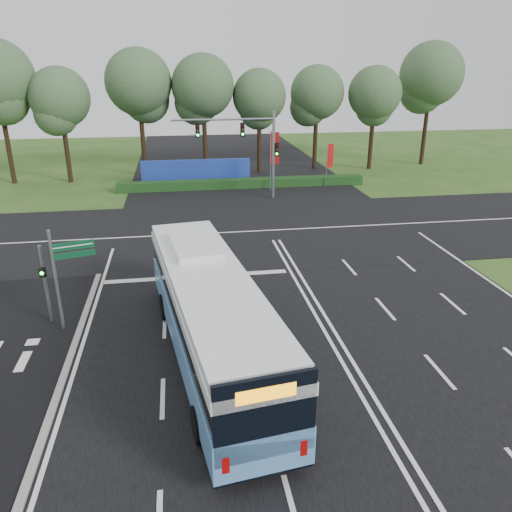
% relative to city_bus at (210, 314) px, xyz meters
% --- Properties ---
extents(ground, '(120.00, 120.00, 0.00)m').
position_rel_city_bus_xyz_m(ground, '(4.79, 2.84, -1.90)').
color(ground, '#2B511B').
rests_on(ground, ground).
extents(road_main, '(20.00, 120.00, 0.04)m').
position_rel_city_bus_xyz_m(road_main, '(4.79, 2.84, -1.88)').
color(road_main, black).
rests_on(road_main, ground).
extents(road_cross, '(120.00, 14.00, 0.05)m').
position_rel_city_bus_xyz_m(road_cross, '(4.79, 14.84, -1.88)').
color(road_cross, black).
rests_on(road_cross, ground).
extents(kerb_strip, '(0.25, 18.00, 0.12)m').
position_rel_city_bus_xyz_m(kerb_strip, '(-5.31, -0.16, -1.84)').
color(kerb_strip, gray).
rests_on(kerb_strip, ground).
extents(city_bus, '(4.54, 13.41, 3.78)m').
position_rel_city_bus_xyz_m(city_bus, '(0.00, 0.00, 0.00)').
color(city_bus, '#5589C5').
rests_on(city_bus, ground).
extents(pedestrian_signal, '(0.33, 0.42, 3.54)m').
position_rel_city_bus_xyz_m(pedestrian_signal, '(-6.64, 3.90, 0.04)').
color(pedestrian_signal, gray).
rests_on(pedestrian_signal, ground).
extents(street_sign, '(1.67, 0.53, 4.40)m').
position_rel_city_bus_xyz_m(street_sign, '(-5.67, 3.32, 0.84)').
color(street_sign, gray).
rests_on(street_sign, ground).
extents(banner_flag_mid, '(0.71, 0.33, 5.14)m').
position_rel_city_bus_xyz_m(banner_flag_mid, '(7.34, 26.10, 1.42)').
color(banner_flag_mid, gray).
rests_on(banner_flag_mid, ground).
extents(banner_flag_right, '(0.58, 0.09, 3.92)m').
position_rel_city_bus_xyz_m(banner_flag_right, '(12.48, 26.55, 0.68)').
color(banner_flag_right, gray).
rests_on(banner_flag_right, ground).
extents(traffic_light_gantry, '(8.41, 0.28, 7.00)m').
position_rel_city_bus_xyz_m(traffic_light_gantry, '(5.00, 23.34, 2.76)').
color(traffic_light_gantry, gray).
rests_on(traffic_light_gantry, ground).
extents(hedge, '(22.00, 1.20, 0.80)m').
position_rel_city_bus_xyz_m(hedge, '(4.79, 27.34, -1.50)').
color(hedge, '#163915').
rests_on(hedge, ground).
extents(blue_hoarding, '(10.00, 0.30, 2.20)m').
position_rel_city_bus_xyz_m(blue_hoarding, '(0.79, 29.84, -0.80)').
color(blue_hoarding, '#1E3AA3').
rests_on(blue_hoarding, ground).
extents(eucalyptus_row, '(48.38, 9.51, 12.69)m').
position_rel_city_bus_xyz_m(eucalyptus_row, '(4.20, 33.84, 6.57)').
color(eucalyptus_row, black).
rests_on(eucalyptus_row, ground).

